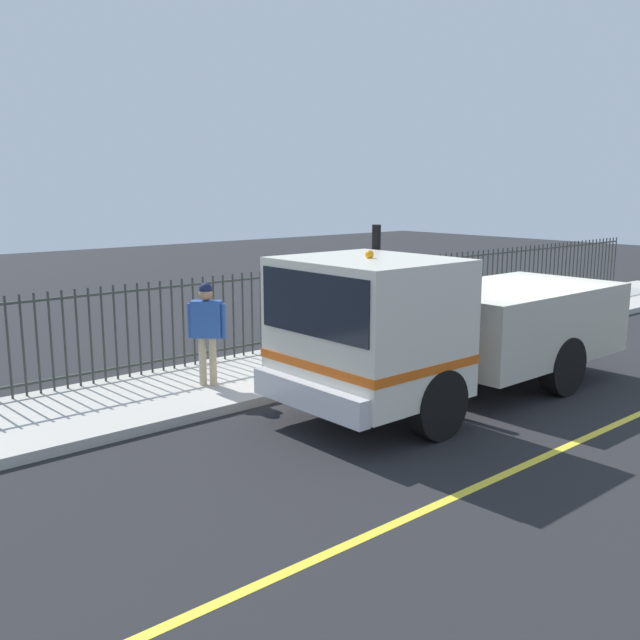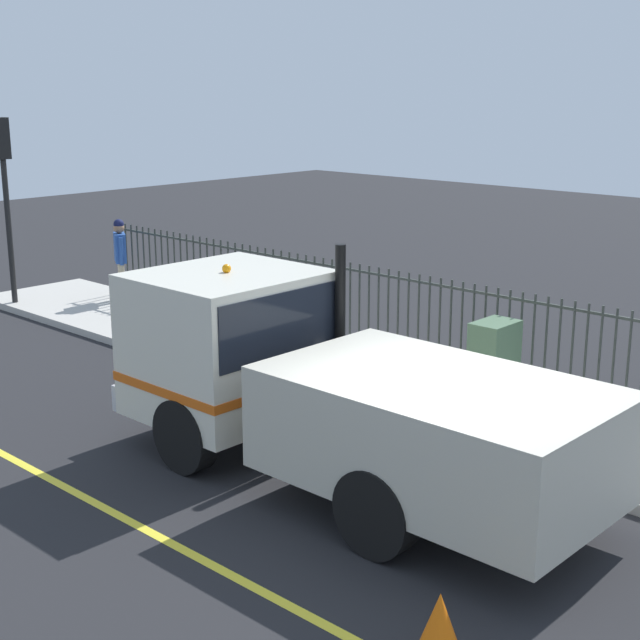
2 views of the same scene
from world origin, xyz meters
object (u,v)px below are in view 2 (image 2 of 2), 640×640
(work_truck, at_px, (311,377))
(worker_standing, at_px, (322,312))
(traffic_cone, at_px, (439,634))
(utility_cabinet, at_px, (494,362))
(pedestrian_distant, at_px, (120,251))
(traffic_light_near, at_px, (4,173))

(work_truck, relative_size, worker_standing, 3.87)
(work_truck, bearing_deg, traffic_cone, -121.60)
(utility_cabinet, bearing_deg, traffic_cone, -151.12)
(work_truck, xyz_separation_m, pedestrian_distant, (3.66, 9.18, -0.05))
(work_truck, distance_m, worker_standing, 3.68)
(pedestrian_distant, relative_size, utility_cabinet, 1.44)
(pedestrian_distant, bearing_deg, worker_standing, 23.13)
(worker_standing, distance_m, pedestrian_distant, 6.83)
(utility_cabinet, xyz_separation_m, traffic_cone, (-5.68, -3.13, -0.39))
(worker_standing, distance_m, traffic_cone, 7.79)
(traffic_cone, bearing_deg, utility_cabinet, 28.88)
(pedestrian_distant, bearing_deg, utility_cabinet, 29.44)
(pedestrian_distant, relative_size, traffic_cone, 2.39)
(traffic_light_near, xyz_separation_m, traffic_cone, (-4.14, -14.23, -2.55))
(worker_standing, relative_size, utility_cabinet, 1.36)
(worker_standing, xyz_separation_m, pedestrian_distant, (0.88, 6.77, 0.06))
(worker_standing, height_order, traffic_light_near, traffic_light_near)
(pedestrian_distant, relative_size, traffic_light_near, 0.45)
(pedestrian_distant, distance_m, traffic_cone, 14.03)
(work_truck, height_order, traffic_cone, work_truck)
(traffic_light_near, bearing_deg, utility_cabinet, 101.25)
(traffic_light_near, distance_m, utility_cabinet, 11.42)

